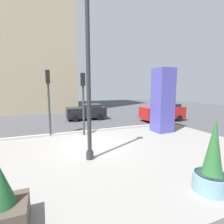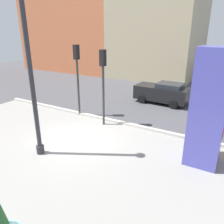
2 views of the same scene
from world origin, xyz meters
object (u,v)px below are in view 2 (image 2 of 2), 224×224
(lamp_post, at_px, (31,75))
(art_pillar_blue, at_px, (209,109))
(traffic_light_far_side, at_px, (103,76))
(traffic_light_corner, at_px, (77,69))
(car_curb_east, at_px, (163,92))

(lamp_post, distance_m, art_pillar_blue, 7.43)
(lamp_post, bearing_deg, art_pillar_blue, 24.69)
(traffic_light_far_side, height_order, traffic_light_corner, traffic_light_corner)
(traffic_light_far_side, bearing_deg, traffic_light_corner, 166.76)
(art_pillar_blue, bearing_deg, traffic_light_far_side, 167.16)
(traffic_light_far_side, relative_size, traffic_light_corner, 0.96)
(art_pillar_blue, bearing_deg, lamp_post, -155.31)
(traffic_light_corner, height_order, car_curb_east, traffic_light_corner)
(traffic_light_far_side, xyz_separation_m, traffic_light_corner, (-2.30, 0.54, 0.10))
(lamp_post, height_order, traffic_light_corner, lamp_post)
(art_pillar_blue, distance_m, car_curb_east, 8.60)
(traffic_light_far_side, bearing_deg, car_curb_east, 74.09)
(traffic_light_corner, bearing_deg, art_pillar_blue, -12.95)
(lamp_post, bearing_deg, traffic_light_corner, 107.48)
(art_pillar_blue, xyz_separation_m, traffic_light_far_side, (-5.91, 1.35, 0.58))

